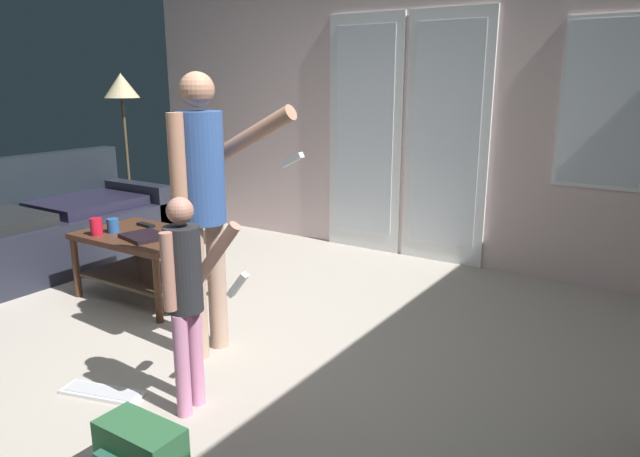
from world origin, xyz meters
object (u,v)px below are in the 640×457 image
at_px(coffee_table, 145,251).
at_px(person_adult, 204,191).
at_px(person_child, 186,287).
at_px(tv_remote_black, 146,225).
at_px(laptop_closed, 144,236).
at_px(cup_by_laptop, 96,227).
at_px(leather_couch, 36,233).
at_px(cup_near_edge, 113,226).
at_px(backpack, 140,456).
at_px(loose_keyboard, 102,392).
at_px(floor_lamp, 122,96).

relative_size(coffee_table, person_adult, 0.59).
height_order(person_child, tv_remote_black, person_child).
distance_m(laptop_closed, cup_by_laptop, 0.38).
bearing_deg(leather_couch, cup_near_edge, -2.10).
bearing_deg(backpack, cup_near_edge, 143.89).
xyz_separation_m(person_child, backpack, (0.23, -0.51, -0.50)).
xyz_separation_m(laptop_closed, cup_by_laptop, (-0.35, -0.13, 0.05)).
xyz_separation_m(coffee_table, laptop_closed, (0.11, -0.08, 0.15)).
relative_size(backpack, tv_remote_black, 2.11).
height_order(laptop_closed, tv_remote_black, laptop_closed).
bearing_deg(cup_near_edge, coffee_table, 24.72).
bearing_deg(loose_keyboard, person_adult, 78.69).
relative_size(floor_lamp, cup_by_laptop, 13.06).
distance_m(person_adult, floor_lamp, 3.12).
relative_size(person_adult, loose_keyboard, 3.50).
distance_m(person_child, cup_near_edge, 1.79).
distance_m(coffee_table, laptop_closed, 0.20).
bearing_deg(floor_lamp, person_child, -35.12).
bearing_deg(floor_lamp, cup_by_laptop, -45.67).
height_order(coffee_table, backpack, coffee_table).
relative_size(leather_couch, person_child, 2.02).
height_order(person_adult, person_child, person_adult).
distance_m(loose_keyboard, cup_near_edge, 1.56).
distance_m(cup_by_laptop, tv_remote_black, 0.38).
bearing_deg(person_child, cup_near_edge, 152.77).
height_order(leather_couch, person_adult, person_adult).
xyz_separation_m(person_adult, cup_by_laptop, (-1.27, 0.19, -0.42)).
xyz_separation_m(coffee_table, person_child, (1.38, -0.91, 0.28)).
relative_size(loose_keyboard, laptop_closed, 1.53).
bearing_deg(coffee_table, person_child, -33.48).
relative_size(backpack, laptop_closed, 1.20).
bearing_deg(floor_lamp, coffee_table, -36.47).
relative_size(coffee_table, person_child, 0.89).
bearing_deg(person_adult, tv_remote_black, 154.66).
relative_size(person_child, cup_by_laptop, 8.47).
bearing_deg(laptop_closed, coffee_table, 155.27).
xyz_separation_m(person_adult, floor_lamp, (-2.64, 1.60, 0.44)).
xyz_separation_m(leather_couch, tv_remote_black, (1.14, 0.21, 0.18)).
distance_m(person_child, laptop_closed, 1.53).
height_order(coffee_table, floor_lamp, floor_lamp).
distance_m(person_child, tv_remote_black, 1.87).
distance_m(laptop_closed, cup_near_edge, 0.32).
bearing_deg(floor_lamp, cup_near_edge, -42.52).
relative_size(coffee_table, laptop_closed, 3.14).
xyz_separation_m(backpack, cup_by_laptop, (-1.85, 1.21, 0.42)).
xyz_separation_m(leather_couch, floor_lamp, (-0.32, 1.25, 1.10)).
xyz_separation_m(floor_lamp, cup_by_laptop, (1.37, -1.40, -0.86)).
height_order(person_child, cup_near_edge, person_child).
relative_size(person_child, cup_near_edge, 10.33).
bearing_deg(floor_lamp, laptop_closed, -36.57).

